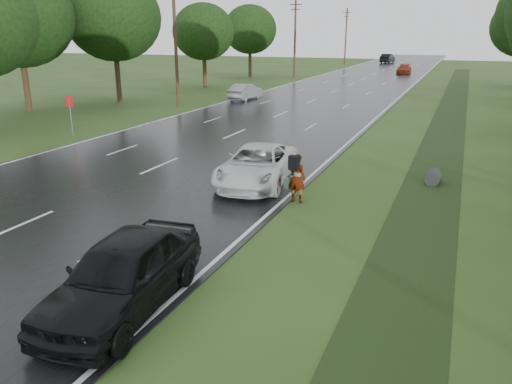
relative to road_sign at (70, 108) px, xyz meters
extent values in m
plane|color=#2E4418|center=(8.50, -12.00, -1.64)|extent=(220.00, 220.00, 0.00)
cube|color=black|center=(8.50, 33.00, -1.62)|extent=(14.00, 180.00, 0.04)
cube|color=silver|center=(15.25, 33.00, -1.60)|extent=(0.12, 180.00, 0.01)
cube|color=silver|center=(1.75, 33.00, -1.60)|extent=(0.12, 180.00, 0.01)
cube|color=silver|center=(8.50, 33.00, -1.60)|extent=(0.12, 180.00, 0.01)
cube|color=#1F3313|center=(20.00, 8.00, -1.64)|extent=(2.20, 120.00, 0.01)
cylinder|color=#2D2D2D|center=(20.00, -2.00, -1.39)|extent=(0.56, 1.00, 0.56)
cylinder|color=slate|center=(0.00, 0.00, -0.54)|extent=(0.06, 0.06, 2.20)
cube|color=red|center=(0.00, 0.00, 0.36)|extent=(0.50, 0.04, 0.60)
cylinder|color=#392217|center=(-0.70, 13.00, 3.36)|extent=(0.26, 0.26, 10.00)
cylinder|color=#392217|center=(-0.70, 43.00, 3.36)|extent=(0.26, 0.26, 10.00)
cube|color=#392217|center=(-0.70, 43.00, 7.56)|extent=(1.60, 0.12, 0.12)
cube|color=#392217|center=(-0.70, 43.00, 6.96)|extent=(1.20, 0.10, 0.10)
cylinder|color=#392217|center=(-0.70, 73.00, 3.36)|extent=(0.26, 0.26, 10.00)
cube|color=#392217|center=(-0.70, 73.00, 7.56)|extent=(1.60, 0.12, 0.12)
cube|color=#392217|center=(-0.70, 73.00, 6.96)|extent=(1.20, 0.10, 0.10)
cylinder|color=#392217|center=(-6.50, 13.00, 0.36)|extent=(0.44, 0.44, 4.00)
ellipsoid|color=black|center=(-6.50, 13.00, 5.28)|extent=(7.80, 7.80, 7.02)
cylinder|color=#392217|center=(-5.70, 27.00, 0.04)|extent=(0.44, 0.44, 3.36)
ellipsoid|color=black|center=(-5.70, 27.00, 4.19)|extent=(6.60, 6.60, 5.94)
cylinder|color=#392217|center=(-9.50, 6.00, 0.28)|extent=(0.44, 0.44, 3.84)
ellipsoid|color=black|center=(-9.50, 6.00, 5.20)|extent=(8.00, 8.00, 7.20)
cylinder|color=#392217|center=(-6.30, 41.00, 0.12)|extent=(0.44, 0.44, 3.52)
ellipsoid|color=black|center=(-6.30, 41.00, 4.50)|extent=(7.00, 7.00, 6.30)
imported|color=#A5998C|center=(15.70, -6.33, -0.77)|extent=(0.70, 0.52, 1.75)
cube|color=black|center=(15.66, -6.58, -0.15)|extent=(0.38, 0.27, 0.49)
cube|color=#31473D|center=(15.35, -6.17, -1.00)|extent=(0.25, 0.51, 0.40)
cube|color=black|center=(15.35, -6.17, -0.77)|extent=(0.07, 0.17, 0.03)
imported|color=silver|center=(13.58, -4.86, -0.86)|extent=(3.13, 5.60, 1.48)
imported|color=black|center=(14.50, -14.61, -0.79)|extent=(2.34, 4.92, 1.62)
imported|color=#94969C|center=(2.70, 18.82, -0.91)|extent=(1.69, 4.28, 1.39)
imported|color=maroon|center=(12.25, 54.71, -0.94)|extent=(1.98, 4.63, 1.33)
imported|color=black|center=(5.89, 81.84, -0.74)|extent=(2.37, 5.39, 1.72)
camera|label=1|loc=(20.78, -22.37, 4.09)|focal=35.00mm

